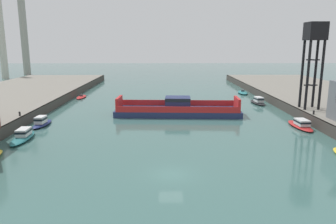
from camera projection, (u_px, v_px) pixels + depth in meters
ground_plane at (171, 174)px, 32.60m from camera, size 400.00×400.00×0.00m
chain_ferry at (178, 109)px, 60.20m from camera, size 23.45×8.11×3.36m
moored_boat_near_left at (81, 97)px, 79.43m from camera, size 1.94×6.36×0.92m
moored_boat_near_right at (42, 122)px, 51.91m from camera, size 2.16×6.17×1.65m
moored_boat_mid_right at (23, 136)px, 44.29m from camera, size 2.38×7.32×1.53m
moored_boat_far_left at (243, 92)px, 86.37m from camera, size 2.62×6.83×1.07m
moored_boat_upstream_a at (258, 101)px, 71.08m from camera, size 2.77×6.82×1.64m
moored_boat_upstream_b at (301, 124)px, 50.78m from camera, size 2.56×7.47×1.45m
crane_tower at (315, 42)px, 54.85m from camera, size 3.08×3.08×14.91m
bollard_left_far at (20, 113)px, 51.11m from camera, size 0.32×0.32×0.71m
bollard_right_far at (314, 112)px, 52.11m from camera, size 0.32×0.32×0.71m
smokestack_distant_a at (24, 31)px, 137.34m from camera, size 3.22×3.22×35.55m
smokestack_distant_b at (1, 29)px, 120.68m from camera, size 2.78×2.78×35.07m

